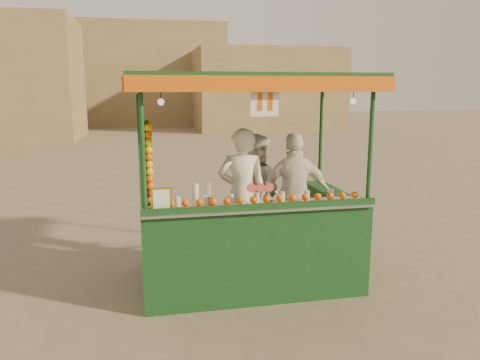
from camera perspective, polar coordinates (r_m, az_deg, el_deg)
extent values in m
plane|color=brown|center=(6.26, -3.18, -12.90)|extent=(90.00, 90.00, 0.00)
cube|color=#927B53|center=(30.68, 3.11, 10.96)|extent=(9.00, 6.00, 5.00)
cube|color=#927B53|center=(35.69, -13.94, 12.27)|extent=(14.00, 7.00, 7.00)
cube|color=#103B16|center=(6.44, 0.82, -10.65)|extent=(2.74, 1.69, 0.32)
cylinder|color=black|center=(6.30, -7.79, -10.94)|extent=(0.38, 0.11, 0.38)
cylinder|color=black|center=(6.68, 8.91, -9.67)|extent=(0.38, 0.11, 0.38)
cube|color=#103B16|center=(5.61, 2.37, -7.68)|extent=(2.74, 0.32, 0.84)
cube|color=#103B16|center=(6.21, -10.43, -5.99)|extent=(0.32, 1.37, 0.84)
cube|color=#103B16|center=(6.70, 10.85, -4.74)|extent=(0.32, 1.37, 0.84)
cube|color=#B2B2B7|center=(5.52, 2.33, -3.27)|extent=(2.74, 0.49, 0.03)
cylinder|color=#103B16|center=(5.09, -11.80, 3.58)|extent=(0.05, 0.05, 1.48)
cylinder|color=#103B16|center=(5.72, 15.67, 4.21)|extent=(0.05, 0.05, 1.48)
cylinder|color=#103B16|center=(6.66, -11.84, 5.29)|extent=(0.05, 0.05, 1.48)
cylinder|color=#103B16|center=(7.16, 9.87, 5.75)|extent=(0.05, 0.05, 1.48)
cube|color=#103B16|center=(5.98, 0.89, 12.38)|extent=(2.95, 1.90, 0.08)
cube|color=#CB570B|center=(5.06, 3.29, 11.66)|extent=(2.95, 0.04, 0.17)
cube|color=#CB570B|center=(6.91, -0.86, 11.50)|extent=(2.95, 0.04, 0.17)
cube|color=#CB570B|center=(5.84, -13.68, 11.28)|extent=(0.04, 1.90, 0.17)
cube|color=#CB570B|center=(6.47, 14.02, 11.22)|extent=(0.04, 1.90, 0.17)
cylinder|color=#CF493F|center=(5.32, 2.49, -0.94)|extent=(0.11, 0.03, 0.11)
cube|color=gold|center=(5.19, -9.58, -2.47)|extent=(0.23, 0.02, 0.30)
cube|color=white|center=(5.14, 3.02, 9.53)|extent=(0.32, 0.02, 0.32)
sphere|color=#FFE5B2|center=(5.13, -9.64, 9.39)|extent=(0.07, 0.07, 0.07)
sphere|color=#FFE5B2|center=(5.66, 13.68, 9.38)|extent=(0.07, 0.07, 0.07)
imported|color=white|center=(6.13, 0.28, -1.71)|extent=(0.69, 0.52, 1.74)
imported|color=white|center=(6.57, 1.88, -1.36)|extent=(0.97, 1.00, 1.62)
imported|color=white|center=(6.30, 6.72, -1.77)|extent=(1.01, 0.49, 1.67)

